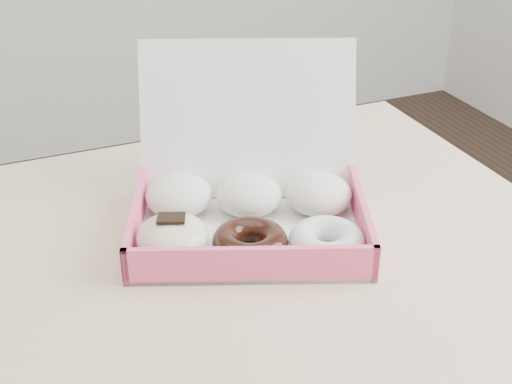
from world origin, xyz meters
name	(u,v)px	position (x,y,z in m)	size (l,w,h in m)	color
table	(140,336)	(0.00, 0.00, 0.67)	(1.20, 0.80, 0.75)	#D2B18A
donut_box	(247,205)	(0.18, 0.07, 0.79)	(0.39, 0.38, 0.22)	white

